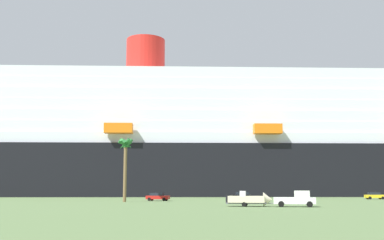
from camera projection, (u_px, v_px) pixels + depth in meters
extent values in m
plane|color=#567042|center=(227.00, 198.00, 117.43)|extent=(600.00, 600.00, 0.00)
cube|color=black|center=(257.00, 172.00, 150.39)|extent=(246.13, 47.13, 15.42)
cube|color=white|center=(257.00, 143.00, 151.75)|extent=(216.66, 42.89, 3.33)
cube|color=white|center=(242.00, 133.00, 152.07)|extent=(201.60, 41.47, 3.33)
cube|color=white|center=(227.00, 123.00, 152.39)|extent=(194.24, 40.76, 3.33)
cube|color=white|center=(212.00, 113.00, 152.71)|extent=(180.98, 39.41, 3.33)
cube|color=white|center=(197.00, 103.00, 153.03)|extent=(168.52, 38.55, 3.33)
cube|color=white|center=(182.00, 93.00, 153.35)|extent=(162.87, 37.62, 3.33)
cube|color=white|center=(167.00, 83.00, 153.67)|extent=(152.48, 36.86, 3.33)
cylinder|color=red|center=(146.00, 59.00, 154.61)|extent=(13.38, 13.38, 12.87)
cube|color=orange|center=(119.00, 128.00, 132.41)|extent=(8.14, 3.58, 2.80)
cube|color=orange|center=(268.00, 129.00, 133.83)|extent=(8.14, 3.58, 2.80)
cube|color=white|center=(294.00, 201.00, 63.44)|extent=(5.87, 2.97, 0.90)
cube|color=white|center=(302.00, 194.00, 63.38)|extent=(2.31, 2.17, 0.90)
cube|color=#26333F|center=(307.00, 195.00, 63.24)|extent=(0.40, 1.67, 0.63)
cylinder|color=black|center=(309.00, 204.00, 63.97)|extent=(0.84, 0.42, 0.80)
cylinder|color=black|center=(310.00, 204.00, 62.03)|extent=(0.84, 0.42, 0.80)
cylinder|color=black|center=(281.00, 204.00, 64.69)|extent=(0.84, 0.42, 0.80)
cylinder|color=black|center=(281.00, 204.00, 62.75)|extent=(0.84, 0.42, 0.80)
cube|color=#595960|center=(247.00, 203.00, 64.64)|extent=(5.80, 2.93, 0.16)
cube|color=#595960|center=(270.00, 203.00, 64.01)|extent=(1.80, 0.44, 0.10)
cylinder|color=black|center=(245.00, 204.00, 65.73)|extent=(0.67, 0.33, 0.64)
cylinder|color=black|center=(244.00, 204.00, 63.61)|extent=(0.67, 0.33, 0.64)
cube|color=beige|center=(247.00, 199.00, 64.72)|extent=(5.34, 3.05, 0.90)
cone|color=beige|center=(268.00, 199.00, 64.16)|extent=(1.53, 2.15, 1.96)
cube|color=silver|center=(243.00, 193.00, 64.93)|extent=(0.97, 1.13, 0.70)
cube|color=black|center=(227.00, 199.00, 65.24)|extent=(0.44, 0.56, 1.10)
cylinder|color=brown|center=(125.00, 173.00, 86.67)|extent=(0.61, 0.61, 10.58)
cone|color=#287233|center=(128.00, 144.00, 87.37)|extent=(1.19, 2.87, 1.62)
cone|color=#287233|center=(127.00, 145.00, 87.73)|extent=(2.48, 2.39, 1.83)
cone|color=#287233|center=(125.00, 145.00, 87.82)|extent=(2.80, 1.72, 1.83)
cone|color=#287233|center=(124.00, 144.00, 87.57)|extent=(1.44, 2.68, 2.20)
cone|color=#287233|center=(124.00, 144.00, 87.36)|extent=(1.37, 2.86, 1.72)
cone|color=#287233|center=(125.00, 144.00, 87.09)|extent=(2.62, 1.63, 2.26)
cone|color=#287233|center=(127.00, 144.00, 87.18)|extent=(2.20, 2.35, 2.30)
sphere|color=#287233|center=(126.00, 145.00, 87.43)|extent=(1.10, 1.10, 1.10)
cube|color=black|center=(241.00, 196.00, 107.28)|extent=(4.94, 2.76, 0.70)
cube|color=#1E232D|center=(242.00, 193.00, 107.41)|extent=(2.89, 2.18, 0.55)
cylinder|color=black|center=(236.00, 198.00, 106.03)|extent=(0.69, 0.34, 0.66)
cylinder|color=black|center=(234.00, 198.00, 107.89)|extent=(0.69, 0.34, 0.66)
cylinder|color=black|center=(249.00, 198.00, 106.57)|extent=(0.69, 0.34, 0.66)
cylinder|color=black|center=(246.00, 198.00, 108.43)|extent=(0.69, 0.34, 0.66)
cube|color=yellow|center=(375.00, 196.00, 106.00)|extent=(4.41, 2.10, 0.70)
cube|color=#1E232D|center=(374.00, 194.00, 106.10)|extent=(2.50, 1.84, 0.55)
cylinder|color=black|center=(380.00, 198.00, 106.83)|extent=(0.67, 0.24, 0.66)
cylinder|color=black|center=(383.00, 198.00, 104.92)|extent=(0.67, 0.24, 0.66)
cylinder|color=black|center=(367.00, 198.00, 106.98)|extent=(0.67, 0.24, 0.66)
cylinder|color=black|center=(370.00, 198.00, 105.06)|extent=(0.67, 0.24, 0.66)
cube|color=red|center=(158.00, 197.00, 93.46)|extent=(4.87, 2.71, 0.70)
cube|color=#1E232D|center=(157.00, 194.00, 93.60)|extent=(2.85, 2.15, 0.55)
cylinder|color=black|center=(166.00, 199.00, 94.02)|extent=(0.69, 0.34, 0.66)
cylinder|color=black|center=(164.00, 199.00, 92.20)|extent=(0.69, 0.34, 0.66)
cylinder|color=black|center=(152.00, 199.00, 94.63)|extent=(0.69, 0.34, 0.66)
cylinder|color=black|center=(149.00, 199.00, 92.80)|extent=(0.69, 0.34, 0.66)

